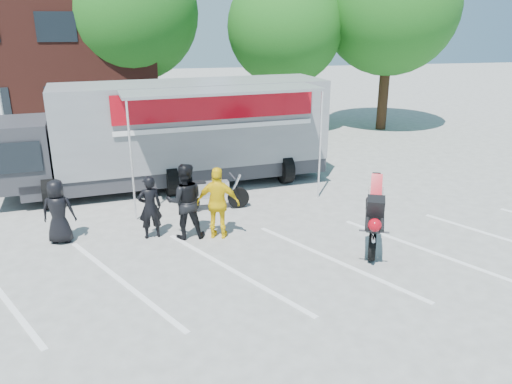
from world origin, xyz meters
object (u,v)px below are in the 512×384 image
object	(u,v)px
spectator_leather_c	(185,201)
tree_right	(391,6)
stunt_bike_rider	(371,248)
spectator_hivis	(218,203)
tree_left	(131,13)
parked_motorcycle	(214,210)
transporter_truck	(181,184)
spectator_leather_b	(150,207)
spectator_leather_a	(58,211)
tree_mid	(285,27)

from	to	relation	value
spectator_leather_c	tree_right	bearing A→B (deg)	-131.99
stunt_bike_rider	spectator_hivis	bearing A→B (deg)	-177.44
tree_left	parked_motorcycle	world-z (taller)	tree_left
stunt_bike_rider	tree_right	bearing A→B (deg)	87.92
transporter_truck	spectator_hivis	world-z (taller)	spectator_hivis
tree_left	spectator_leather_b	world-z (taller)	tree_left
spectator_leather_a	spectator_leather_c	xyz separation A→B (m)	(3.09, -0.34, 0.16)
tree_left	spectator_leather_b	bearing A→B (deg)	-87.94
tree_mid	tree_left	bearing A→B (deg)	171.87
tree_right	stunt_bike_rider	world-z (taller)	tree_right
spectator_leather_a	spectator_leather_c	world-z (taller)	spectator_leather_c
tree_left	spectator_leather_a	size ratio (longest dim) A/B	5.31
spectator_leather_a	spectator_hivis	distance (m)	3.94
transporter_truck	spectator_leather_b	distance (m)	4.45
transporter_truck	parked_motorcycle	distance (m)	2.79
spectator_hivis	tree_left	bearing A→B (deg)	-62.78
spectator_leather_c	spectator_hivis	size ratio (longest dim) A/B	1.05
spectator_hivis	spectator_leather_c	bearing A→B (deg)	5.52
spectator_leather_b	spectator_hivis	distance (m)	1.72
stunt_bike_rider	spectator_leather_c	bearing A→B (deg)	-175.87
tree_right	spectator_leather_b	xyz separation A→B (m)	(-11.54, -11.30, -5.06)
tree_mid	tree_right	size ratio (longest dim) A/B	0.84
tree_right	spectator_leather_b	distance (m)	16.92
parked_motorcycle	tree_mid	bearing A→B (deg)	-29.05
tree_mid	stunt_bike_rider	bearing A→B (deg)	-95.49
tree_left	spectator_leather_c	xyz separation A→B (m)	(1.33, -12.96, -4.59)
transporter_truck	spectator_hivis	distance (m)	4.75
parked_motorcycle	tree_left	bearing A→B (deg)	7.25
transporter_truck	spectator_leather_a	distance (m)	5.26
spectator_leather_a	spectator_leather_c	bearing A→B (deg)	179.57
tree_mid	spectator_leather_c	xyz separation A→B (m)	(-5.67, -11.96, -3.97)
tree_right	spectator_leather_a	distance (m)	18.40
spectator_hivis	tree_mid	bearing A→B (deg)	-93.84
spectator_leather_c	transporter_truck	bearing A→B (deg)	-90.70
tree_left	stunt_bike_rider	world-z (taller)	tree_left
tree_right	tree_left	bearing A→B (deg)	172.87
parked_motorcycle	spectator_leather_a	xyz separation A→B (m)	(-4.01, -1.42, 0.81)
tree_left	spectator_leather_c	bearing A→B (deg)	-84.13
tree_left	spectator_leather_c	world-z (taller)	tree_left
parked_motorcycle	transporter_truck	bearing A→B (deg)	12.51
tree_left	spectator_hivis	distance (m)	14.10
tree_left	stunt_bike_rider	xyz separation A→B (m)	(5.70, -14.52, -5.57)
spectator_leather_a	stunt_bike_rider	bearing A→B (deg)	171.53
tree_left	tree_mid	world-z (taller)	tree_left
tree_mid	parked_motorcycle	world-z (taller)	tree_mid
transporter_truck	stunt_bike_rider	world-z (taller)	transporter_truck
tree_mid	stunt_bike_rider	size ratio (longest dim) A/B	3.66
tree_left	transporter_truck	size ratio (longest dim) A/B	0.81
tree_left	tree_mid	size ratio (longest dim) A/B	1.13
tree_left	transporter_truck	distance (m)	10.30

